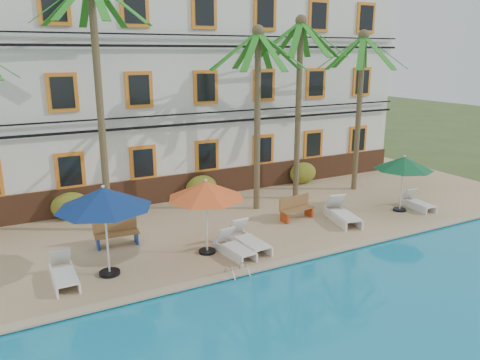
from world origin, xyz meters
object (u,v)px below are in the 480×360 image
lounger_b (64,274)px  lounger_e (342,214)px  bench_left (116,232)px  lounger_f (417,203)px  palm_c (258,95)px  lounger_c (234,247)px  lounger_d (247,240)px  palm_d (299,85)px  umbrella_red (206,190)px  pool_ladder (237,276)px  umbrella_green (404,164)px  palm_e (360,90)px  palm_b (97,74)px  umbrella_blue (104,199)px  bench_right (296,208)px

lounger_b → lounger_e: bearing=1.4°
lounger_b → bench_left: bench_left is taller
lounger_b → lounger_f: (14.42, 0.02, -0.03)m
palm_c → lounger_c: (-3.05, -3.82, -4.58)m
palm_c → lounger_d: (-2.41, -3.58, -4.54)m
bench_left → lounger_e: bearing=-12.0°
lounger_d → palm_d: bearing=40.3°
bench_left → lounger_c: bearing=-39.3°
umbrella_red → pool_ladder: 2.96m
umbrella_green → lounger_f: umbrella_green is taller
palm_c → pool_ladder: size_ratio=10.14×
palm_e → pool_ladder: 11.94m
palm_c → lounger_f: size_ratio=4.51×
palm_b → umbrella_blue: palm_b is taller
lounger_f → pool_ladder: bearing=-168.3°
palm_e → lounger_b: size_ratio=4.11×
palm_d → lounger_c: size_ratio=4.44×
lounger_b → bench_right: 9.15m
umbrella_green → palm_d: bearing=129.1°
umbrella_red → lounger_b: size_ratio=1.40×
umbrella_red → lounger_c: umbrella_red is taller
pool_ladder → bench_left: bearing=122.7°
bench_right → palm_d: bearing=55.6°
pool_ladder → umbrella_red: bearing=92.8°
palm_d → lounger_e: palm_d is taller
lounger_b → palm_b: bearing=59.7°
palm_b → palm_c: 6.26m
umbrella_green → umbrella_red: bearing=-179.1°
umbrella_green → pool_ladder: 9.38m
palm_e → lounger_e: bearing=-136.6°
pool_ladder → palm_b: bearing=114.0°
umbrella_red → lounger_f: bearing=0.1°
umbrella_blue → umbrella_red: (3.26, 0.09, -0.22)m
pool_ladder → lounger_b: bearing=156.6°
palm_c → umbrella_blue: size_ratio=2.68×
umbrella_green → lounger_e: umbrella_green is taller
palm_c → pool_ladder: bearing=-124.9°
lounger_b → lounger_d: bearing=-3.3°
umbrella_red → lounger_f: umbrella_red is taller
umbrella_blue → lounger_f: size_ratio=1.68×
umbrella_blue → bench_left: umbrella_blue is taller
palm_c → lounger_d: 6.26m
pool_ladder → palm_d: bearing=43.6°
palm_b → umbrella_red: size_ratio=3.57×
palm_b → umbrella_blue: 5.09m
palm_b → lounger_d: (3.77, -3.98, -5.45)m
lounger_f → bench_left: bench_left is taller
palm_c → lounger_d: bearing=-124.0°
umbrella_blue → lounger_e: 9.45m
palm_b → lounger_c: bearing=-53.4°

